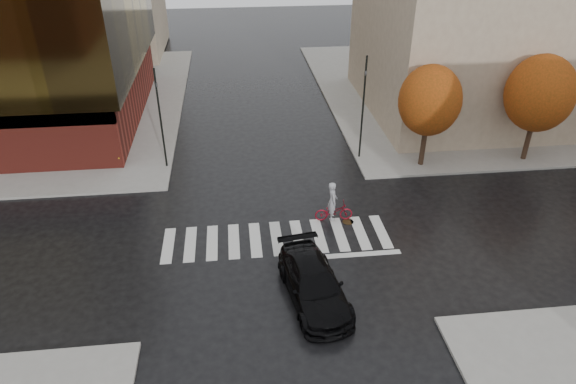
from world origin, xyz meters
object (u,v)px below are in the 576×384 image
at_px(sedan, 314,284).
at_px(cyclist, 333,207).
at_px(traffic_light_nw, 160,114).
at_px(traffic_light_ne, 363,102).
at_px(fire_hydrant, 120,161).

bearing_deg(sedan, cyclist, 63.00).
bearing_deg(traffic_light_nw, traffic_light_ne, 101.89).
xyz_separation_m(traffic_light_nw, fire_hydrant, (-2.90, 0.14, -3.09)).
height_order(sedan, cyclist, cyclist).
xyz_separation_m(traffic_light_ne, fire_hydrant, (-15.50, 0.24, -3.32)).
bearing_deg(traffic_light_nw, sedan, 42.05).
distance_m(traffic_light_ne, fire_hydrant, 15.86).
relative_size(sedan, cyclist, 2.39).
height_order(traffic_light_nw, traffic_light_ne, traffic_light_ne).
bearing_deg(sedan, traffic_light_ne, 60.01).
distance_m(sedan, cyclist, 6.32).
bearing_deg(fire_hydrant, sedan, -51.93).
bearing_deg(traffic_light_nw, fire_hydrant, -80.46).
bearing_deg(traffic_light_ne, fire_hydrant, -0.48).
distance_m(cyclist, traffic_light_ne, 8.31).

